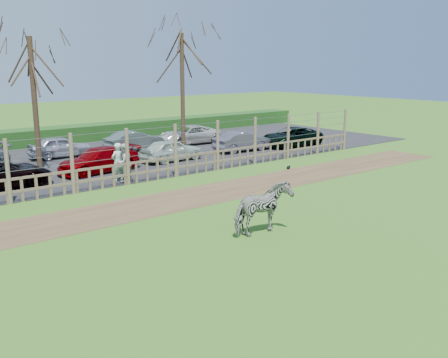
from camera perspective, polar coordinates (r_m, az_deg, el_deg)
ground at (r=16.05m, az=2.81°, el=-5.90°), size 120.00×120.00×0.00m
dirt_strip at (r=19.49m, az=-5.99°, el=-2.52°), size 34.00×2.80×0.01m
asphalt at (r=28.23m, az=-17.07°, el=1.84°), size 44.00×13.00×0.04m
hedge at (r=34.68m, az=-21.47°, el=4.38°), size 46.00×2.00×1.10m
fence at (r=22.26m, az=-10.93°, el=1.38°), size 30.16×0.16×2.50m
tree_mid at (r=26.14m, az=-21.09°, el=11.42°), size 4.80×4.80×6.83m
tree_right at (r=30.57m, az=-4.82°, el=13.02°), size 4.80×4.80×7.35m
zebra at (r=15.52m, az=4.44°, el=-3.42°), size 1.94×0.89×1.64m
visitor_a at (r=22.93m, az=-12.06°, el=1.91°), size 0.71×0.55×1.72m
visitor_b at (r=22.70m, az=-11.37°, el=1.83°), size 0.97×0.83×1.72m
crow at (r=25.46m, az=7.38°, el=1.32°), size 0.23×0.17×0.19m
car_3 at (r=25.08m, az=-14.11°, el=2.13°), size 4.31×2.17×1.20m
car_4 at (r=27.34m, az=-6.01°, el=3.32°), size 3.59×1.60×1.20m
car_5 at (r=30.32m, az=2.09°, el=4.33°), size 3.70×1.46×1.20m
car_6 at (r=32.48m, az=7.71°, el=4.80°), size 4.35×2.06×1.20m
car_10 at (r=29.71m, az=-18.16°, el=3.52°), size 3.58×1.58×1.20m
car_11 at (r=31.00m, az=-10.18°, el=4.33°), size 3.68×1.39×1.20m
car_12 at (r=33.15m, az=-4.03°, el=5.05°), size 4.45×2.29×1.20m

